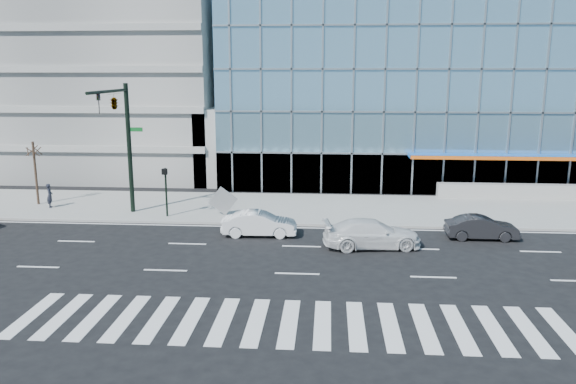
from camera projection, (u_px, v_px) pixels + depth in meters
name	position (u px, v px, depth m)	size (l,w,h in m)	color
ground	(302.00, 246.00, 28.95)	(160.00, 160.00, 0.00)	black
sidewalk	(308.00, 208.00, 36.73)	(120.00, 8.00, 0.15)	gray
theatre_building	(467.00, 86.00, 51.71)	(42.00, 26.00, 15.00)	#77ACC7
parking_garage	(107.00, 59.00, 53.61)	(24.00, 24.00, 20.00)	gray
ramp_block	(240.00, 144.00, 46.29)	(6.00, 8.00, 6.00)	gray
traffic_signal	(119.00, 118.00, 32.89)	(1.14, 5.74, 8.00)	black
ped_signal_post	(166.00, 185.00, 33.92)	(0.30, 0.33, 3.00)	black
street_tree_near	(33.00, 150.00, 36.75)	(1.10, 1.10, 4.23)	#332319
white_suv	(372.00, 234.00, 28.68)	(2.03, 4.98, 1.45)	white
white_sedan	(259.00, 224.00, 30.73)	(1.43, 4.09, 1.35)	white
dark_sedan	(481.00, 228.00, 30.14)	(1.33, 3.81, 1.25)	black
pedestrian	(50.00, 196.00, 36.44)	(0.57, 0.38, 1.57)	black
tilted_panel	(223.00, 201.00, 34.42)	(1.30, 0.06, 1.30)	gray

